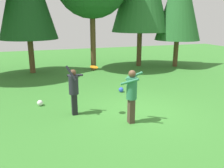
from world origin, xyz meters
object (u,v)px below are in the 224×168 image
frisbee (94,67)px  ball_white (40,103)px  person_catcher (132,92)px  person_thrower (74,88)px  ball_blue (121,90)px

frisbee → ball_white: size_ratio=1.65×
frisbee → person_catcher: bearing=-43.7°
person_catcher → person_thrower: bearing=5.1°
person_thrower → ball_white: size_ratio=7.92×
person_catcher → ball_white: size_ratio=7.71×
ball_blue → frisbee: bearing=-129.4°
ball_blue → ball_white: 3.76m
ball_white → frisbee: bearing=-43.0°
ball_blue → person_thrower: bearing=-142.8°
person_thrower → ball_blue: 3.33m
person_thrower → frisbee: person_thrower is taller
person_catcher → ball_blue: person_catcher is taller
person_thrower → ball_blue: (2.56, 1.94, -0.87)m
frisbee → ball_white: frisbee is taller
frisbee → ball_blue: (1.90, 2.31, -1.65)m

